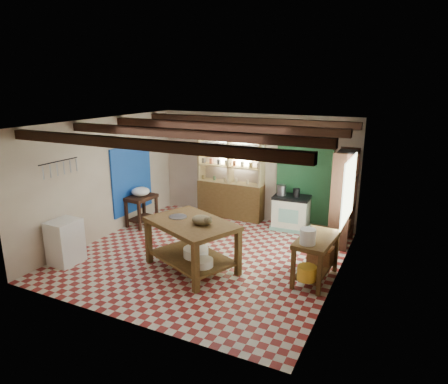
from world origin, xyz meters
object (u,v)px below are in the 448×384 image
at_px(prep_table, 142,210).
at_px(right_counter, 316,259).
at_px(work_table, 192,245).
at_px(white_cabinet, 65,242).
at_px(cat, 202,220).
at_px(stove, 291,213).

height_order(prep_table, right_counter, right_counter).
relative_size(prep_table, right_counter, 0.66).
height_order(work_table, prep_table, work_table).
bearing_deg(prep_table, white_cabinet, -86.91).
bearing_deg(right_counter, white_cabinet, -158.48).
xyz_separation_m(prep_table, right_counter, (4.38, -0.91, 0.03)).
relative_size(work_table, right_counter, 1.47).
distance_m(prep_table, cat, 2.99).
bearing_deg(stove, cat, -108.51).
height_order(white_cabinet, right_counter, white_cabinet).
height_order(work_table, stove, work_table).
height_order(stove, right_counter, stove).
distance_m(stove, cat, 2.98).
relative_size(white_cabinet, cat, 2.24).
bearing_deg(right_counter, cat, -158.12).
bearing_deg(cat, prep_table, 161.99).
height_order(prep_table, cat, cat).
relative_size(work_table, cat, 4.28).
bearing_deg(stove, right_counter, -66.48).
bearing_deg(prep_table, cat, -27.68).
bearing_deg(work_table, right_counter, 37.91).
distance_m(white_cabinet, right_counter, 4.62).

